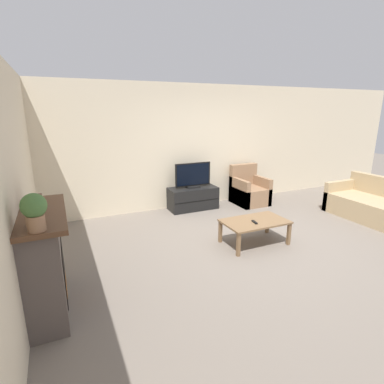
{
  "coord_description": "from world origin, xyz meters",
  "views": [
    {
      "loc": [
        -2.99,
        -3.79,
        2.14
      ],
      "look_at": [
        -1.04,
        0.5,
        0.85
      ],
      "focal_mm": 28.0,
      "sensor_mm": 36.0,
      "label": 1
    }
  ],
  "objects": [
    {
      "name": "potted_plant",
      "position": [
        -3.22,
        -1.03,
        1.32
      ],
      "size": [
        0.21,
        0.21,
        0.34
      ],
      "color": "#936B4C",
      "rests_on": "fireplace"
    },
    {
      "name": "tv_stand",
      "position": [
        -0.33,
        2.02,
        0.25
      ],
      "size": [
        1.07,
        0.49,
        0.49
      ],
      "color": "black",
      "rests_on": "ground"
    },
    {
      "name": "wall_left",
      "position": [
        -3.45,
        0.0,
        1.35
      ],
      "size": [
        0.06,
        12.0,
        2.7
      ],
      "color": "beige",
      "rests_on": "ground"
    },
    {
      "name": "fireplace",
      "position": [
        -3.23,
        -0.48,
        0.57
      ],
      "size": [
        0.48,
        1.3,
        1.13
      ],
      "color": "#564C47",
      "rests_on": "ground"
    },
    {
      "name": "mantel_clock",
      "position": [
        -3.22,
        -0.35,
        1.2
      ],
      "size": [
        0.08,
        0.11,
        0.15
      ],
      "color": "brown",
      "rests_on": "fireplace"
    },
    {
      "name": "coffee_table",
      "position": [
        -0.16,
        -0.04,
        0.35
      ],
      "size": [
        1.05,
        0.63,
        0.4
      ],
      "color": "brown",
      "rests_on": "ground"
    },
    {
      "name": "mantel_vase_left",
      "position": [
        -3.22,
        -0.87,
        1.22
      ],
      "size": [
        0.13,
        0.13,
        0.21
      ],
      "color": "#512D23",
      "rests_on": "fireplace"
    },
    {
      "name": "remote",
      "position": [
        -0.22,
        -0.12,
        0.41
      ],
      "size": [
        0.07,
        0.15,
        0.02
      ],
      "rotation": [
        0.0,
        0.0,
        -0.17
      ],
      "color": "black",
      "rests_on": "coffee_table"
    },
    {
      "name": "armchair",
      "position": [
        1.05,
        1.86,
        0.29
      ],
      "size": [
        0.7,
        0.76,
        0.9
      ],
      "color": "#937051",
      "rests_on": "ground"
    },
    {
      "name": "tv",
      "position": [
        -0.33,
        2.02,
        0.75
      ],
      "size": [
        0.83,
        0.18,
        0.55
      ],
      "color": "black",
      "rests_on": "tv_stand"
    },
    {
      "name": "ground_plane",
      "position": [
        0.0,
        0.0,
        0.0
      ],
      "size": [
        24.0,
        24.0,
        0.0
      ],
      "primitive_type": "plane",
      "color": "slate"
    },
    {
      "name": "wall_back",
      "position": [
        0.0,
        2.33,
        1.35
      ],
      "size": [
        12.0,
        0.06,
        2.7
      ],
      "color": "beige",
      "rests_on": "ground"
    }
  ]
}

